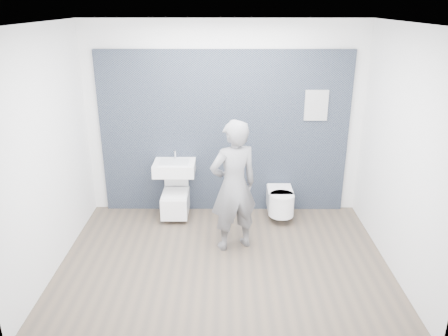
{
  "coord_description": "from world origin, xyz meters",
  "views": [
    {
      "loc": [
        0.02,
        -4.64,
        3.01
      ],
      "look_at": [
        0.0,
        0.6,
        1.0
      ],
      "focal_mm": 35.0,
      "sensor_mm": 36.0,
      "label": 1
    }
  ],
  "objects_px": {
    "toilet_square": "(176,201)",
    "toilet_rounded": "(281,201)",
    "washbasin": "(174,168)",
    "visitor": "(234,186)"
  },
  "relations": [
    {
      "from": "toilet_square",
      "to": "toilet_rounded",
      "type": "bearing_deg",
      "value": -1.59
    },
    {
      "from": "washbasin",
      "to": "toilet_rounded",
      "type": "bearing_deg",
      "value": -3.29
    },
    {
      "from": "washbasin",
      "to": "toilet_square",
      "type": "bearing_deg",
      "value": -90.0
    },
    {
      "from": "toilet_square",
      "to": "visitor",
      "type": "bearing_deg",
      "value": -44.86
    },
    {
      "from": "washbasin",
      "to": "toilet_rounded",
      "type": "relative_size",
      "value": 0.96
    },
    {
      "from": "washbasin",
      "to": "toilet_square",
      "type": "relative_size",
      "value": 0.8
    },
    {
      "from": "toilet_rounded",
      "to": "visitor",
      "type": "relative_size",
      "value": 0.36
    },
    {
      "from": "washbasin",
      "to": "toilet_rounded",
      "type": "distance_m",
      "value": 1.62
    },
    {
      "from": "washbasin",
      "to": "visitor",
      "type": "bearing_deg",
      "value": -46.38
    },
    {
      "from": "toilet_rounded",
      "to": "washbasin",
      "type": "bearing_deg",
      "value": 176.71
    }
  ]
}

